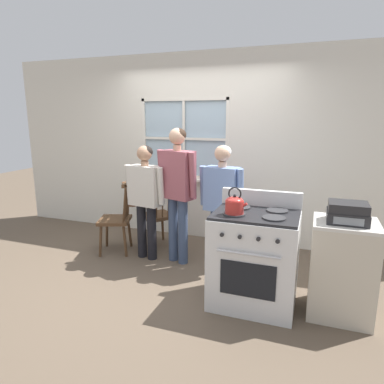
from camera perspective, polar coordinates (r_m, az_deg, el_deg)
name	(u,v)px	position (r m, az deg, el deg)	size (l,w,h in m)	color
ground_plane	(164,274)	(4.13, -4.62, -13.51)	(16.00, 16.00, 0.00)	brown
wall_back	(204,149)	(5.03, 1.99, 7.13)	(6.40, 0.16, 2.70)	silver
chair_by_window	(116,220)	(4.72, -12.49, -4.58)	(0.52, 0.53, 0.97)	#4C331E
chair_near_wall	(158,216)	(4.81, -5.70, -4.03)	(0.57, 0.58, 0.97)	#4C331E
person_elderly_left	(146,192)	(4.34, -7.74, -0.05)	(0.58, 0.28, 1.46)	black
person_teen_center	(178,183)	(4.16, -2.42, 1.47)	(0.57, 0.33, 1.68)	#384766
person_adult_right	(222,197)	(4.00, 4.98, -0.84)	(0.55, 0.27, 1.49)	#384766
stove	(254,258)	(3.42, 10.34, -10.75)	(0.80, 0.68, 1.08)	silver
kettle	(235,204)	(3.15, 7.11, -2.05)	(0.21, 0.17, 0.25)	red
potted_plant	(186,173)	(5.08, -0.96, 3.12)	(0.17, 0.17, 0.31)	beige
handbag	(133,195)	(4.59, -9.83, -0.45)	(0.23, 0.24, 0.31)	brown
side_counter	(342,269)	(3.47, 23.68, -11.66)	(0.55, 0.50, 0.90)	beige
stereo	(348,213)	(3.28, 24.52, -3.17)	(0.34, 0.29, 0.18)	#232326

